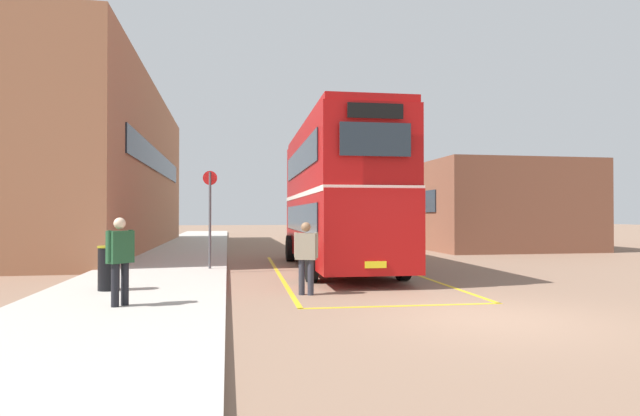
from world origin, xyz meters
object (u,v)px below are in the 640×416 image
pedestrian_boarding (306,253)px  double_decker_bus (337,194)px  litter_bin (109,268)px  single_deck_bus (330,217)px  bus_stop_sign (210,210)px  pedestrian_waiting_near (120,255)px

pedestrian_boarding → double_decker_bus: bearing=71.1°
pedestrian_boarding → litter_bin: 4.38m
double_decker_bus → single_deck_bus: size_ratio=1.04×
litter_bin → bus_stop_sign: (2.05, 4.35, 1.31)m
pedestrian_waiting_near → pedestrian_boarding: bearing=23.4°
single_deck_bus → litter_bin: 27.35m
double_decker_bus → litter_bin: 8.05m
pedestrian_waiting_near → double_decker_bus: bearing=51.5°
pedestrian_boarding → pedestrian_waiting_near: bearing=-156.6°
pedestrian_waiting_near → litter_bin: pedestrian_waiting_near is taller
single_deck_bus → pedestrian_waiting_near: single_deck_bus is taller
single_deck_bus → pedestrian_waiting_near: bearing=-108.7°
pedestrian_waiting_near → bus_stop_sign: bearing=77.8°
single_deck_bus → pedestrian_boarding: 26.61m
single_deck_bus → pedestrian_boarding: single_deck_bus is taller
pedestrian_boarding → single_deck_bus: bearing=77.7°
pedestrian_boarding → bus_stop_sign: 5.49m
single_deck_bus → bus_stop_sign: (-7.94, -21.10, 0.30)m
pedestrian_waiting_near → litter_bin: (-0.65, 2.14, -0.43)m
double_decker_bus → litter_bin: (-6.18, -4.81, -1.88)m
single_deck_bus → pedestrian_waiting_near: size_ratio=6.11×
double_decker_bus → bus_stop_sign: (-4.13, -0.47, -0.57)m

